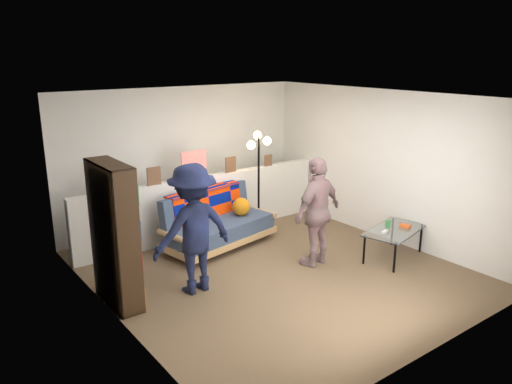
# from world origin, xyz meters

# --- Properties ---
(ground) EXTENTS (5.00, 5.00, 0.00)m
(ground) POSITION_xyz_m (0.00, 0.00, 0.00)
(ground) COLOR brown
(ground) RESTS_ON ground
(room_shell) EXTENTS (4.60, 5.05, 2.45)m
(room_shell) POSITION_xyz_m (0.00, 0.47, 1.67)
(room_shell) COLOR silver
(room_shell) RESTS_ON ground
(half_wall_ledge) EXTENTS (4.45, 0.15, 1.00)m
(half_wall_ledge) POSITION_xyz_m (0.00, 1.80, 0.50)
(half_wall_ledge) COLOR silver
(half_wall_ledge) RESTS_ON ground
(ledge_decor) EXTENTS (2.97, 0.02, 0.45)m
(ledge_decor) POSITION_xyz_m (-0.23, 1.78, 1.18)
(ledge_decor) COLOR brown
(ledge_decor) RESTS_ON half_wall_ledge
(futon_sofa) EXTENTS (1.93, 1.16, 0.78)m
(futon_sofa) POSITION_xyz_m (-0.10, 1.26, 0.36)
(futon_sofa) COLOR tan
(futon_sofa) RESTS_ON ground
(bookshelf) EXTENTS (0.29, 0.87, 1.74)m
(bookshelf) POSITION_xyz_m (-2.08, 0.41, 0.81)
(bookshelf) COLOR black
(bookshelf) RESTS_ON ground
(coffee_table) EXTENTS (1.16, 0.82, 0.55)m
(coffee_table) POSITION_xyz_m (1.71, -0.71, 0.41)
(coffee_table) COLOR black
(coffee_table) RESTS_ON ground
(floor_lamp) EXTENTS (0.35, 0.32, 1.70)m
(floor_lamp) POSITION_xyz_m (0.81, 1.41, 1.20)
(floor_lamp) COLOR black
(floor_lamp) RESTS_ON ground
(person_left) EXTENTS (1.08, 0.63, 1.66)m
(person_left) POSITION_xyz_m (-1.17, 0.14, 0.83)
(person_left) COLOR black
(person_left) RESTS_ON ground
(person_right) EXTENTS (0.97, 0.53, 1.57)m
(person_right) POSITION_xyz_m (0.64, -0.19, 0.78)
(person_right) COLOR #C07C84
(person_right) RESTS_ON ground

